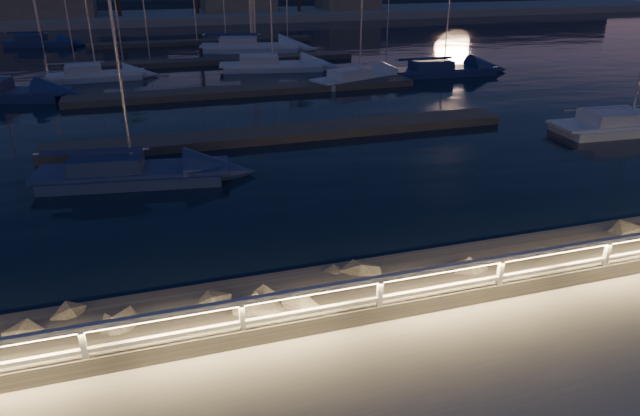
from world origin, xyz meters
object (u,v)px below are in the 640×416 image
(sailboat_b, at_px, (128,172))
(sailboat_h, at_px, (441,69))
(sailboat_g, at_px, (270,65))
(sailboat_i, at_px, (94,74))
(sailboat_d, at_px, (626,123))
(sailboat_c, at_px, (358,77))
(sailboat_k, at_px, (249,46))
(guard_rail, at_px, (460,274))
(sailboat_n, at_px, (39,42))

(sailboat_b, height_order, sailboat_h, sailboat_h)
(sailboat_g, bearing_deg, sailboat_i, -169.34)
(sailboat_b, xyz_separation_m, sailboat_d, (23.53, -0.01, -0.01))
(sailboat_c, distance_m, sailboat_k, 17.22)
(guard_rail, height_order, sailboat_d, sailboat_d)
(sailboat_g, bearing_deg, sailboat_c, -43.94)
(sailboat_c, height_order, sailboat_k, sailboat_k)
(guard_rail, xyz_separation_m, sailboat_k, (3.50, 43.78, -0.91))
(sailboat_b, distance_m, sailboat_c, 21.34)
(sailboat_k, bearing_deg, sailboat_b, -94.08)
(sailboat_d, distance_m, sailboat_i, 33.53)
(sailboat_d, distance_m, sailboat_g, 25.27)
(sailboat_h, bearing_deg, sailboat_c, -170.46)
(sailboat_i, bearing_deg, sailboat_k, 36.60)
(guard_rail, bearing_deg, sailboat_c, 73.82)
(sailboat_h, relative_size, sailboat_i, 1.22)
(sailboat_c, distance_m, sailboat_i, 18.44)
(sailboat_k, bearing_deg, sailboat_h, -39.87)
(sailboat_b, relative_size, sailboat_k, 0.78)
(sailboat_b, distance_m, sailboat_d, 23.53)
(sailboat_c, relative_size, sailboat_n, 1.05)
(sailboat_d, bearing_deg, sailboat_i, 143.80)
(guard_rail, relative_size, sailboat_g, 3.25)
(sailboat_b, height_order, sailboat_d, sailboat_d)
(sailboat_b, xyz_separation_m, sailboat_k, (10.72, 31.75, 0.05))
(sailboat_b, bearing_deg, sailboat_i, 104.17)
(sailboat_g, height_order, sailboat_i, sailboat_g)
(guard_rail, relative_size, sailboat_k, 2.82)
(sailboat_i, height_order, sailboat_n, sailboat_n)
(sailboat_h, distance_m, sailboat_i, 24.78)
(sailboat_h, relative_size, sailboat_k, 0.86)
(sailboat_k, bearing_deg, sailboat_i, -126.92)
(sailboat_b, distance_m, sailboat_h, 27.18)
(sailboat_c, height_order, sailboat_h, sailboat_h)
(sailboat_d, bearing_deg, sailboat_k, 115.62)
(sailboat_c, relative_size, sailboat_g, 0.91)
(sailboat_g, bearing_deg, guard_rail, -85.23)
(sailboat_n, bearing_deg, sailboat_d, -35.65)
(sailboat_g, relative_size, sailboat_i, 1.22)
(sailboat_i, bearing_deg, sailboat_b, -86.02)
(sailboat_c, xyz_separation_m, sailboat_n, (-23.27, 26.13, 0.01))
(sailboat_b, bearing_deg, sailboat_k, 79.63)
(sailboat_b, xyz_separation_m, sailboat_i, (-2.21, 21.46, -0.00))
(guard_rail, distance_m, sailboat_n, 55.44)
(sailboat_b, distance_m, sailboat_k, 33.51)
(sailboat_b, height_order, sailboat_k, sailboat_k)
(guard_rail, distance_m, sailboat_k, 43.93)
(sailboat_i, bearing_deg, sailboat_d, -41.74)
(sailboat_k, xyz_separation_m, sailboat_n, (-18.90, 9.47, -0.06))
(sailboat_b, relative_size, sailboat_h, 0.90)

